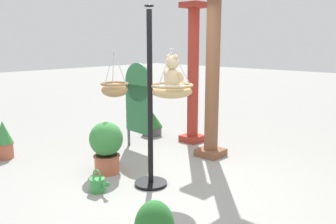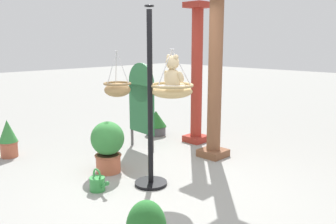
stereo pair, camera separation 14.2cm
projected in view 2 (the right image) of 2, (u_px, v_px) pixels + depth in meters
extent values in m
plane|color=gray|center=(165.00, 187.00, 4.71)|extent=(40.00, 40.00, 0.00)
cylinder|color=black|center=(150.00, 101.00, 4.58)|extent=(0.07, 0.07, 2.30)
cylinder|color=black|center=(151.00, 183.00, 4.80)|extent=(0.44, 0.44, 0.04)
torus|color=black|center=(149.00, 6.00, 4.35)|extent=(0.12, 0.12, 0.02)
ellipsoid|color=tan|center=(172.00, 91.00, 4.63)|extent=(0.55, 0.55, 0.18)
torus|color=tan|center=(172.00, 85.00, 4.61)|extent=(0.57, 0.57, 0.04)
ellipsoid|color=silver|center=(172.00, 90.00, 4.62)|extent=(0.48, 0.48, 0.14)
cylinder|color=#B7B7BC|center=(181.00, 68.00, 4.54)|extent=(0.23, 0.14, 0.47)
cylinder|color=#B7B7BC|center=(169.00, 67.00, 4.69)|extent=(0.23, 0.14, 0.47)
cylinder|color=#B7B7BC|center=(165.00, 68.00, 4.48)|extent=(0.01, 0.26, 0.47)
torus|color=#B7B7BC|center=(172.00, 49.00, 4.52)|extent=(0.06, 0.06, 0.01)
ellipsoid|color=#D1B789|center=(172.00, 79.00, 4.60)|extent=(0.23, 0.20, 0.27)
sphere|color=#D1B789|center=(172.00, 63.00, 4.56)|extent=(0.20, 0.20, 0.18)
ellipsoid|color=beige|center=(176.00, 63.00, 4.61)|extent=(0.09, 0.07, 0.06)
sphere|color=black|center=(177.00, 63.00, 4.63)|extent=(0.03, 0.03, 0.03)
sphere|color=#D1B789|center=(169.00, 57.00, 4.59)|extent=(0.07, 0.07, 0.07)
sphere|color=#D1B789|center=(176.00, 57.00, 4.50)|extent=(0.07, 0.07, 0.07)
ellipsoid|color=#D1B789|center=(167.00, 76.00, 4.70)|extent=(0.07, 0.13, 0.17)
ellipsoid|color=#D1B789|center=(181.00, 77.00, 4.53)|extent=(0.07, 0.13, 0.17)
ellipsoid|color=#D1B789|center=(174.00, 86.00, 4.73)|extent=(0.08, 0.16, 0.08)
ellipsoid|color=#D1B789|center=(181.00, 86.00, 4.65)|extent=(0.08, 0.16, 0.08)
ellipsoid|color=#A37F51|center=(117.00, 90.00, 5.89)|extent=(0.44, 0.44, 0.23)
torus|color=olive|center=(117.00, 84.00, 5.87)|extent=(0.46, 0.46, 0.04)
cylinder|color=#B7B7BC|center=(123.00, 67.00, 5.79)|extent=(0.19, 0.12, 0.54)
cylinder|color=#B7B7BC|center=(116.00, 67.00, 5.91)|extent=(0.19, 0.12, 0.54)
cylinder|color=#B7B7BC|center=(112.00, 68.00, 5.75)|extent=(0.01, 0.21, 0.54)
torus|color=#B7B7BC|center=(116.00, 51.00, 5.76)|extent=(0.06, 0.06, 0.01)
cylinder|color=#9E2D23|center=(197.00, 77.00, 6.64)|extent=(0.21, 0.21, 2.51)
cube|color=#9E2D23|center=(196.00, 138.00, 6.87)|extent=(0.38, 0.38, 0.12)
cube|color=#9E2D23|center=(198.00, 5.00, 6.38)|extent=(0.40, 0.40, 0.10)
cylinder|color=brown|center=(215.00, 79.00, 5.73)|extent=(0.23, 0.23, 2.63)
cube|color=brown|center=(213.00, 153.00, 5.98)|extent=(0.41, 0.41, 0.12)
cylinder|color=#BC6042|center=(108.00, 163.00, 5.25)|extent=(0.36, 0.36, 0.27)
torus|color=#A9573B|center=(108.00, 155.00, 5.22)|extent=(0.40, 0.40, 0.03)
cylinder|color=#382819|center=(108.00, 156.00, 5.22)|extent=(0.32, 0.32, 0.03)
ellipsoid|color=#38843D|center=(108.00, 138.00, 5.17)|extent=(0.49, 0.49, 0.50)
cylinder|color=#4C4C51|center=(156.00, 130.00, 7.36)|extent=(0.40, 0.40, 0.18)
torus|color=#444449|center=(156.00, 127.00, 7.34)|extent=(0.43, 0.43, 0.03)
cylinder|color=#382819|center=(156.00, 127.00, 7.35)|extent=(0.35, 0.35, 0.03)
cone|color=#28702D|center=(156.00, 119.00, 7.31)|extent=(0.44, 0.44, 0.33)
cylinder|color=#AD563D|center=(9.00, 149.00, 5.94)|extent=(0.28, 0.28, 0.26)
torus|color=#9C4E37|center=(9.00, 142.00, 5.92)|extent=(0.31, 0.31, 0.03)
cylinder|color=#382819|center=(9.00, 143.00, 5.92)|extent=(0.24, 0.24, 0.03)
cone|color=#38843D|center=(7.00, 131.00, 5.88)|extent=(0.30, 0.30, 0.37)
cube|color=#286B3D|center=(141.00, 109.00, 6.29)|extent=(0.69, 0.09, 0.86)
cylinder|color=#286B3D|center=(141.00, 82.00, 6.19)|extent=(0.69, 0.09, 0.69)
cylinder|color=#4C4C4C|center=(132.00, 137.00, 6.62)|extent=(0.05, 0.05, 0.30)
cylinder|color=#4C4C4C|center=(152.00, 144.00, 6.18)|extent=(0.05, 0.05, 0.30)
cylinder|color=#338C3F|center=(97.00, 184.00, 4.59)|extent=(0.20, 0.20, 0.18)
cylinder|color=#338C3F|center=(104.00, 186.00, 4.49)|extent=(0.17, 0.04, 0.14)
sphere|color=#287033|center=(107.00, 183.00, 4.43)|extent=(0.06, 0.06, 0.06)
torus|color=#338C3F|center=(97.00, 175.00, 4.57)|extent=(0.16, 0.02, 0.16)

